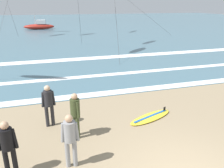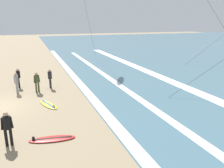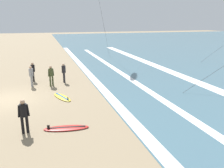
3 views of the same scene
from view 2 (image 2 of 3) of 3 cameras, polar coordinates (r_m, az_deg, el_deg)
wave_foam_shoreline at (r=14.68m, az=-3.44°, el=-5.43°), size 58.51×0.64×0.01m
wave_foam_mid_break at (r=17.32m, az=4.47°, el=-2.09°), size 47.06×0.57×0.01m
wave_foam_outer_break at (r=18.73m, az=19.98°, el=-1.64°), size 54.56×1.10×0.01m
surfer_left_far at (r=10.82m, az=-25.06°, el=-9.56°), size 0.32×0.51×1.60m
surfer_foreground_main at (r=18.74m, az=-15.46°, el=1.74°), size 0.52×0.32×1.60m
surfer_left_near at (r=18.25m, az=-23.10°, el=0.67°), size 0.52×0.32×1.60m
surfer_mid_group at (r=17.89m, az=-18.52°, el=0.84°), size 0.32×0.50×1.60m
surfer_background_far at (r=19.77m, az=-22.67°, el=1.80°), size 0.51×0.32×1.60m
surfboard_left_pile at (r=15.28m, az=-15.85°, el=-5.03°), size 2.18×1.31×0.25m
surfboard_foreground_flat at (r=11.05m, az=-14.93°, el=-13.29°), size 0.91×2.17×0.25m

